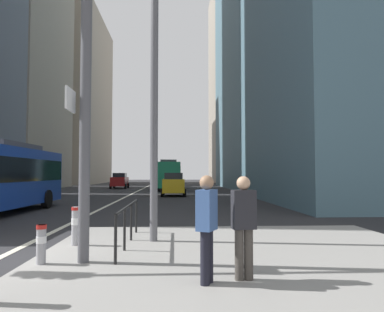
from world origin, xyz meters
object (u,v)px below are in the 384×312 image
at_px(car_oncoming_mid, 120,181).
at_px(bollard_back, 75,224).
at_px(city_bus_red_receding, 169,174).
at_px(car_receding_far, 174,184).
at_px(bollard_right, 41,242).
at_px(street_lamp_post, 154,47).
at_px(pedestrian_waiting, 207,223).
at_px(pedestrian_walking, 244,222).
at_px(car_receding_near, 172,179).

relative_size(car_oncoming_mid, bollard_back, 4.45).
relative_size(city_bus_red_receding, bollard_back, 12.33).
height_order(car_receding_far, bollard_right, car_receding_far).
relative_size(street_lamp_post, pedestrian_waiting, 4.63).
height_order(bollard_back, pedestrian_walking, pedestrian_walking).
bearing_deg(car_receding_near, bollard_back, -92.62).
relative_size(bollard_back, pedestrian_waiting, 0.54).
bearing_deg(car_receding_near, bollard_right, -92.71).
bearing_deg(bollard_back, city_bus_red_receding, 87.17).
bearing_deg(car_receding_far, bollard_right, -96.01).
distance_m(car_receding_near, car_receding_far, 22.84).
xyz_separation_m(street_lamp_post, pedestrian_waiting, (1.06, -3.71, -4.17)).
distance_m(street_lamp_post, bollard_back, 5.01).
distance_m(car_oncoming_mid, street_lamp_post, 37.73).
distance_m(car_receding_near, bollard_right, 46.62).
height_order(car_receding_near, pedestrian_waiting, car_receding_near).
relative_size(street_lamp_post, bollard_back, 8.59).
height_order(car_receding_near, street_lamp_post, street_lamp_post).
bearing_deg(bollard_right, car_oncoming_mid, 96.35).
height_order(street_lamp_post, pedestrian_walking, street_lamp_post).
height_order(car_oncoming_mid, street_lamp_post, street_lamp_post).
relative_size(car_oncoming_mid, car_receding_near, 0.99).
height_order(car_oncoming_mid, bollard_back, car_oncoming_mid).
distance_m(car_receding_near, street_lamp_post, 44.46).
bearing_deg(car_receding_near, city_bus_red_receding, -91.93).
height_order(city_bus_red_receding, pedestrian_walking, city_bus_red_receding).
bearing_deg(pedestrian_walking, car_receding_near, 91.84).
bearing_deg(bollard_back, car_receding_far, 83.90).
distance_m(city_bus_red_receding, pedestrian_waiting, 37.54).
bearing_deg(pedestrian_walking, pedestrian_waiting, -164.70).
distance_m(city_bus_red_receding, car_oncoming_mid, 7.01).
relative_size(car_oncoming_mid, pedestrian_waiting, 2.40).
bearing_deg(city_bus_red_receding, pedestrian_waiting, -88.08).
bearing_deg(bollard_right, street_lamp_post, 48.54).
bearing_deg(pedestrian_waiting, car_oncoming_mid, 100.42).
relative_size(car_oncoming_mid, bollard_right, 5.48).
bearing_deg(car_receding_near, pedestrian_waiting, -88.92).
relative_size(car_receding_near, bollard_back, 4.50).
xyz_separation_m(car_receding_near, pedestrian_walking, (1.53, -47.79, 0.11)).
bearing_deg(bollard_back, street_lamp_post, 14.10).
bearing_deg(bollard_back, pedestrian_walking, -40.60).
relative_size(city_bus_red_receding, bollard_right, 15.17).
height_order(pedestrian_waiting, pedestrian_walking, pedestrian_waiting).
distance_m(car_oncoming_mid, bollard_back, 37.68).
height_order(car_receding_far, pedestrian_waiting, car_receding_far).
height_order(car_receding_far, pedestrian_walking, car_receding_far).
bearing_deg(bollard_right, car_receding_far, 83.99).
height_order(street_lamp_post, pedestrian_waiting, street_lamp_post).
distance_m(bollard_right, pedestrian_waiting, 3.45).
xyz_separation_m(car_receding_near, pedestrian_waiting, (0.90, -47.96, 0.12)).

